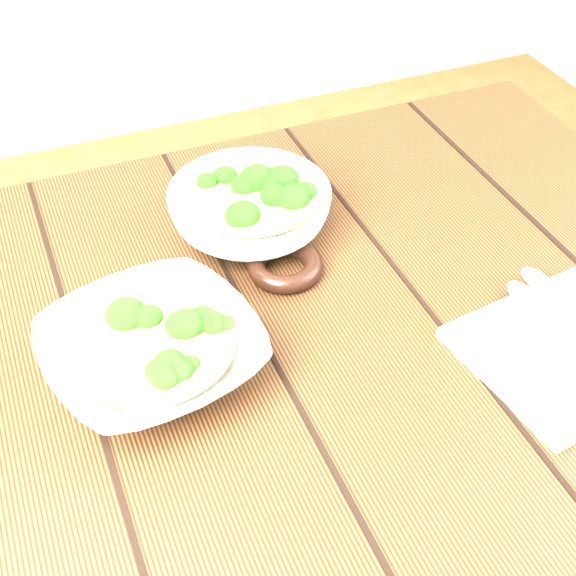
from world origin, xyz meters
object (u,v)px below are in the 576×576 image
Objects in this scene: table at (273,388)px; trivet at (285,266)px; napkin at (573,347)px; soup_bowl_front at (152,351)px; soup_bowl_back at (250,210)px.

trivet reaches higher than table.
table is 0.16m from trivet.
napkin is (0.25, -0.25, -0.01)m from trivet.
napkin is at bearing -18.59° from soup_bowl_front.
soup_bowl_back reaches higher than soup_bowl_front.
soup_bowl_front is at bearing -152.98° from trivet.
soup_bowl_back is 0.43m from napkin.
trivet is at bearing 27.02° from soup_bowl_front.
table is 0.37m from napkin.
napkin is at bearing -52.85° from soup_bowl_back.
soup_bowl_front reaches higher than table.
trivet is (0.05, 0.07, 0.13)m from table.
soup_bowl_front is 2.82× the size of trivet.
soup_bowl_back is (0.04, 0.17, 0.16)m from table.
trivet reaches higher than napkin.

